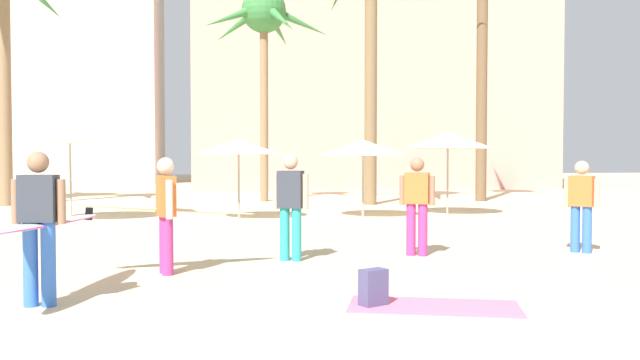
% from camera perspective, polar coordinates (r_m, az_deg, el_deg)
% --- Properties ---
extents(hotel_pink, '(19.13, 11.69, 18.49)m').
position_cam_1_polar(hotel_pink, '(39.81, 3.50, 12.94)').
color(hotel_pink, '#DB9989').
rests_on(hotel_pink, ground).
extents(palm_tree_far_right, '(4.92, 4.67, 8.00)m').
position_cam_1_polar(palm_tree_far_right, '(25.63, -4.82, 13.31)').
color(palm_tree_far_right, '#896B4C').
rests_on(palm_tree_far_right, ground).
extents(cafe_umbrella_0, '(2.41, 2.41, 2.16)m').
position_cam_1_polar(cafe_umbrella_0, '(18.38, 3.72, 2.79)').
color(cafe_umbrella_0, gray).
rests_on(cafe_umbrella_0, ground).
extents(cafe_umbrella_1, '(2.68, 2.68, 2.48)m').
position_cam_1_polar(cafe_umbrella_1, '(18.63, -20.69, 3.64)').
color(cafe_umbrella_1, gray).
rests_on(cafe_umbrella_1, ground).
extents(cafe_umbrella_2, '(2.63, 2.63, 2.40)m').
position_cam_1_polar(cafe_umbrella_2, '(19.53, 10.93, 3.37)').
color(cafe_umbrella_2, gray).
rests_on(cafe_umbrella_2, ground).
extents(cafe_umbrella_3, '(2.40, 2.40, 2.14)m').
position_cam_1_polar(cafe_umbrella_3, '(17.94, -7.01, 2.83)').
color(cafe_umbrella_3, gray).
rests_on(cafe_umbrella_3, ground).
extents(beach_towel, '(2.06, 1.38, 0.01)m').
position_cam_1_polar(beach_towel, '(7.61, 9.77, -10.66)').
color(beach_towel, '#EF6684').
rests_on(beach_towel, ground).
extents(backpack, '(0.35, 0.33, 0.42)m').
position_cam_1_polar(backpack, '(7.53, 4.55, -9.26)').
color(backpack, '#44426B').
rests_on(backpack, ground).
extents(person_mid_right, '(2.71, 1.16, 1.66)m').
position_cam_1_polar(person_mid_right, '(9.80, -13.06, -2.54)').
color(person_mid_right, '#B7337F').
rests_on(person_mid_right, ground).
extents(person_near_right, '(0.98, 2.92, 1.73)m').
position_cam_1_polar(person_near_right, '(8.16, -22.77, -3.39)').
color(person_near_right, blue).
rests_on(person_near_right, ground).
extents(person_far_left, '(0.49, 0.50, 1.61)m').
position_cam_1_polar(person_far_left, '(12.42, 21.55, -1.82)').
color(person_far_left, blue).
rests_on(person_far_left, ground).
extents(person_near_left, '(0.59, 0.36, 1.71)m').
position_cam_1_polar(person_near_left, '(10.66, -2.55, -1.96)').
color(person_near_left, teal).
rests_on(person_near_left, ground).
extents(person_mid_left, '(0.58, 0.37, 1.67)m').
position_cam_1_polar(person_mid_left, '(11.32, 8.33, -1.87)').
color(person_mid_left, '#B7337F').
rests_on(person_mid_left, ground).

